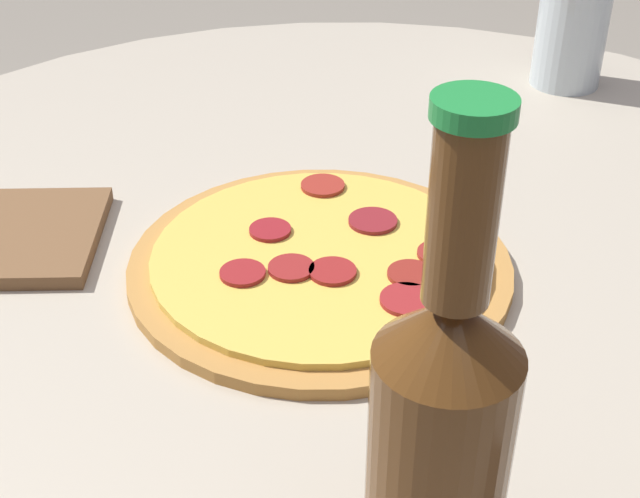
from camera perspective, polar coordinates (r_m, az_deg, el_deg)
table at (r=0.84m, az=2.18°, el=-9.58°), size 1.06×1.06×0.75m
pizza at (r=0.69m, az=0.05°, el=-0.84°), size 0.30×0.30×0.02m
beer_bottle at (r=0.42m, az=7.70°, el=-11.93°), size 0.07×0.07×0.27m
drinking_glass at (r=1.04m, az=15.82°, el=13.42°), size 0.08×0.08×0.13m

